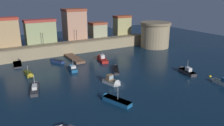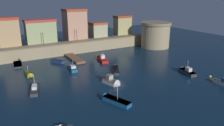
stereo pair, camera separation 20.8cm
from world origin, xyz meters
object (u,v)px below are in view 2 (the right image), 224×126
at_px(moored_boat_2, 102,58).
at_px(quay_lamp_2, 112,30).
at_px(moored_boat_8, 112,99).
at_px(mooring_buoy_0, 210,77).
at_px(moored_boat_7, 116,69).
at_px(moored_boat_10, 29,74).
at_px(moored_boat_3, 113,82).
at_px(moored_boat_5, 185,71).
at_px(moored_boat_0, 18,63).
at_px(moored_boat_6, 35,87).
at_px(quay_lamp_1, 77,33).
at_px(moored_boat_1, 221,82).
at_px(quay_lamp_0, 43,36).
at_px(fortress_tower, 155,35).
at_px(moored_boat_4, 72,68).
at_px(moored_boat_9, 56,61).

bearing_deg(moored_boat_2, quay_lamp_2, -30.15).
xyz_separation_m(moored_boat_8, mooring_buoy_0, (24.41, -0.83, -0.40)).
bearing_deg(moored_boat_7, moored_boat_8, 173.81).
xyz_separation_m(moored_boat_7, moored_boat_10, (-18.52, 6.38, 0.06)).
bearing_deg(moored_boat_3, moored_boat_5, 67.37).
distance_m(moored_boat_0, moored_boat_6, 18.93).
height_order(moored_boat_5, moored_boat_10, moored_boat_5).
distance_m(quay_lamp_1, moored_boat_6, 28.34).
relative_size(moored_boat_2, moored_boat_7, 1.00).
relative_size(moored_boat_0, moored_boat_1, 1.38).
bearing_deg(moored_boat_5, quay_lamp_0, 51.54).
bearing_deg(moored_boat_8, fortress_tower, -70.50).
relative_size(quay_lamp_1, moored_boat_5, 0.62).
bearing_deg(fortress_tower, mooring_buoy_0, -106.45).
height_order(fortress_tower, moored_boat_6, fortress_tower).
bearing_deg(moored_boat_1, moored_boat_8, 75.33).
relative_size(quay_lamp_1, moored_boat_2, 0.57).
relative_size(moored_boat_5, moored_boat_7, 0.91).
xyz_separation_m(fortress_tower, moored_boat_4, (-32.72, -8.34, -3.77)).
height_order(moored_boat_2, moored_boat_3, moored_boat_2).
distance_m(moored_boat_1, moored_boat_5, 8.37).
distance_m(moored_boat_8, mooring_buoy_0, 24.43).
height_order(moored_boat_8, mooring_buoy_0, moored_boat_8).
distance_m(moored_boat_8, moored_boat_10, 22.00).
height_order(quay_lamp_1, moored_boat_3, quay_lamp_1).
relative_size(quay_lamp_0, moored_boat_7, 0.56).
height_order(quay_lamp_0, moored_boat_9, quay_lamp_0).
bearing_deg(moored_boat_5, moored_boat_10, 74.96).
bearing_deg(moored_boat_0, moored_boat_8, -154.31).
distance_m(fortress_tower, quay_lamp_0, 36.15).
xyz_separation_m(quay_lamp_2, moored_boat_4, (-19.59, -14.71, -5.33)).
xyz_separation_m(fortress_tower, moored_boat_1, (-9.95, -31.65, -3.81)).
bearing_deg(moored_boat_2, moored_boat_1, -142.99).
bearing_deg(quay_lamp_2, moored_boat_1, -85.22).
bearing_deg(fortress_tower, moored_boat_2, -168.45).
relative_size(moored_boat_4, moored_boat_6, 0.66).
bearing_deg(mooring_buoy_0, moored_boat_8, 178.06).
bearing_deg(fortress_tower, moored_boat_9, -179.31).
bearing_deg(moored_boat_7, moored_boat_5, -99.62).
height_order(quay_lamp_2, moored_boat_2, quay_lamp_2).
xyz_separation_m(moored_boat_3, mooring_buoy_0, (20.53, -7.05, -0.51)).
distance_m(fortress_tower, moored_boat_7, 27.81).
bearing_deg(moored_boat_3, quay_lamp_1, 158.53).
relative_size(quay_lamp_1, moored_boat_9, 0.77).
height_order(moored_boat_6, moored_boat_7, moored_boat_6).
relative_size(moored_boat_4, mooring_buoy_0, 7.58).
bearing_deg(moored_boat_8, moored_boat_10, 6.13).
height_order(moored_boat_1, moored_boat_4, moored_boat_4).
distance_m(fortress_tower, moored_boat_5, 26.07).
bearing_deg(moored_boat_10, moored_boat_6, -6.70).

